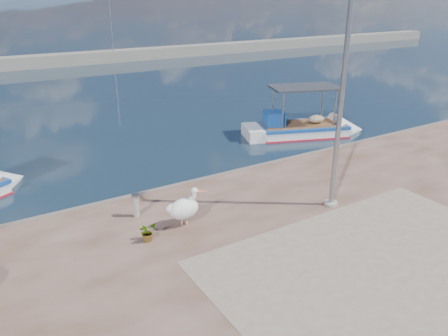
% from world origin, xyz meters
% --- Properties ---
extents(ground, '(1400.00, 1400.00, 0.00)m').
position_xyz_m(ground, '(0.00, 0.00, 0.00)').
color(ground, '#162635').
rests_on(ground, ground).
extents(quay_patch, '(9.00, 7.00, 0.01)m').
position_xyz_m(quay_patch, '(1.00, -3.00, 0.50)').
color(quay_patch, gray).
rests_on(quay_patch, quay).
extents(breakwater, '(120.00, 2.20, 7.50)m').
position_xyz_m(breakwater, '(-0.00, 40.00, 0.60)').
color(breakwater, gray).
rests_on(breakwater, ground).
extents(boat_right, '(6.65, 4.11, 3.04)m').
position_xyz_m(boat_right, '(7.66, 8.44, 0.24)').
color(boat_right, white).
rests_on(boat_right, ground).
extents(pelican, '(1.27, 0.85, 1.21)m').
position_xyz_m(pelican, '(-2.39, 2.16, 1.07)').
color(pelican, tan).
rests_on(pelican, quay).
extents(lamp_post, '(0.44, 0.96, 7.00)m').
position_xyz_m(lamp_post, '(2.36, 0.88, 3.80)').
color(lamp_post, gray).
rests_on(lamp_post, quay).
extents(bollard_near, '(0.25, 0.25, 0.75)m').
position_xyz_m(bollard_near, '(-3.44, 3.47, 0.91)').
color(bollard_near, gray).
rests_on(bollard_near, quay).
extents(potted_plant, '(0.60, 0.56, 0.54)m').
position_xyz_m(potted_plant, '(-3.70, 1.93, 0.77)').
color(potted_plant, '#33722D').
rests_on(potted_plant, quay).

